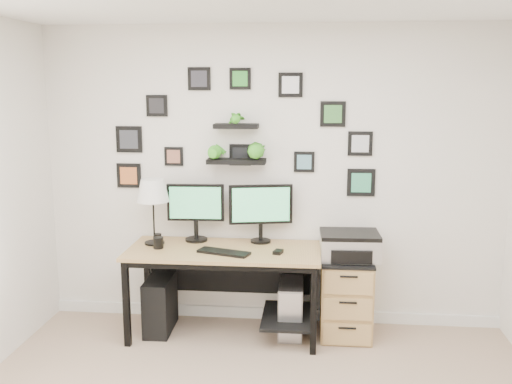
# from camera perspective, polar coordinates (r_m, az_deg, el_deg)

# --- Properties ---
(room) EXTENTS (4.00, 4.00, 4.00)m
(room) POSITION_cam_1_polar(r_m,az_deg,el_deg) (5.29, 1.54, -12.04)
(room) COLOR tan
(room) RESTS_ON ground
(desk) EXTENTS (1.60, 0.70, 0.75)m
(desk) POSITION_cam_1_polar(r_m,az_deg,el_deg) (4.83, -2.74, -7.02)
(desk) COLOR tan
(desk) RESTS_ON ground
(monitor_left) EXTENTS (0.49, 0.20, 0.50)m
(monitor_left) POSITION_cam_1_polar(r_m,az_deg,el_deg) (4.95, -6.06, -1.60)
(monitor_left) COLOR black
(monitor_left) RESTS_ON desk
(monitor_right) EXTENTS (0.54, 0.21, 0.51)m
(monitor_right) POSITION_cam_1_polar(r_m,az_deg,el_deg) (4.88, 0.48, -1.65)
(monitor_right) COLOR black
(monitor_right) RESTS_ON desk
(keyboard) EXTENTS (0.45, 0.26, 0.02)m
(keyboard) POSITION_cam_1_polar(r_m,az_deg,el_deg) (4.64, -3.24, -6.04)
(keyboard) COLOR black
(keyboard) RESTS_ON desk
(mouse) EXTENTS (0.09, 0.11, 0.03)m
(mouse) POSITION_cam_1_polar(r_m,az_deg,el_deg) (4.63, 2.22, -6.01)
(mouse) COLOR black
(mouse) RESTS_ON desk
(table_lamp) EXTENTS (0.28, 0.28, 0.56)m
(table_lamp) POSITION_cam_1_polar(r_m,az_deg,el_deg) (4.89, -10.28, -0.01)
(table_lamp) COLOR black
(table_lamp) RESTS_ON desk
(mug) EXTENTS (0.08, 0.08, 0.10)m
(mug) POSITION_cam_1_polar(r_m,az_deg,el_deg) (4.83, -9.74, -5.03)
(mug) COLOR black
(mug) RESTS_ON desk
(pen_cup) EXTENTS (0.07, 0.07, 0.08)m
(pen_cup) POSITION_cam_1_polar(r_m,az_deg,el_deg) (4.99, -9.81, -4.60)
(pen_cup) COLOR black
(pen_cup) RESTS_ON desk
(pc_tower_black) EXTENTS (0.22, 0.48, 0.47)m
(pc_tower_black) POSITION_cam_1_polar(r_m,az_deg,el_deg) (5.07, -9.56, -10.98)
(pc_tower_black) COLOR black
(pc_tower_black) RESTS_ON ground
(pc_tower_grey) EXTENTS (0.20, 0.46, 0.45)m
(pc_tower_grey) POSITION_cam_1_polar(r_m,az_deg,el_deg) (4.95, 3.51, -11.49)
(pc_tower_grey) COLOR gray
(pc_tower_grey) RESTS_ON ground
(file_cabinet) EXTENTS (0.43, 0.53, 0.67)m
(file_cabinet) POSITION_cam_1_polar(r_m,az_deg,el_deg) (4.94, 8.98, -10.29)
(file_cabinet) COLOR tan
(file_cabinet) RESTS_ON ground
(printer) EXTENTS (0.49, 0.41, 0.22)m
(printer) POSITION_cam_1_polar(r_m,az_deg,el_deg) (4.81, 9.33, -5.30)
(printer) COLOR silver
(printer) RESTS_ON file_cabinet
(wall_decor) EXTENTS (2.27, 0.18, 1.09)m
(wall_decor) POSITION_cam_1_polar(r_m,az_deg,el_deg) (4.88, -1.61, 5.48)
(wall_decor) COLOR black
(wall_decor) RESTS_ON ground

